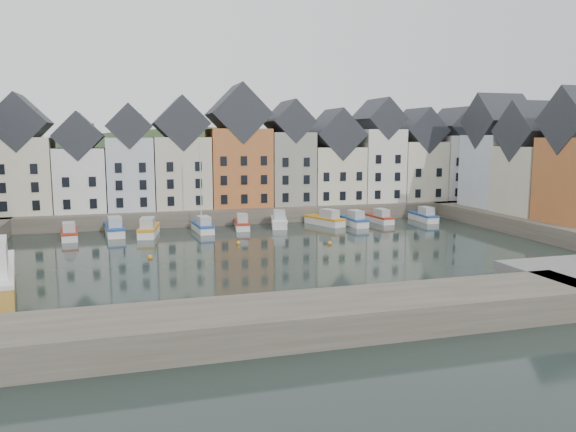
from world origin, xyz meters
name	(u,v)px	position (x,y,z in m)	size (l,w,h in m)	color
ground	(292,257)	(0.00, 0.00, 0.00)	(260.00, 260.00, 0.00)	black
far_quay	(236,210)	(0.00, 30.00, 1.00)	(90.00, 16.00, 2.00)	#4E473C
right_quay	(568,226)	(37.00, 3.00, 1.00)	(14.00, 54.00, 2.00)	#4E473C
near_wall	(237,325)	(-10.00, -22.00, 1.00)	(50.00, 6.00, 2.00)	#4E473C
hillside	(213,287)	(0.02, 56.00, -17.96)	(153.60, 70.40, 64.00)	#21361B
far_terrace	(259,159)	(3.21, 28.00, 8.88)	(72.37, 8.16, 17.78)	beige
right_terrace	(536,162)	(36.00, 8.07, 8.91)	(8.30, 24.25, 16.36)	silver
mooring_buoys	(243,247)	(-4.00, 5.33, 0.15)	(20.50, 5.50, 0.50)	orange
boat_a	(69,233)	(-22.81, 17.02, 0.69)	(2.47, 6.16, 2.30)	silver
boat_b	(115,229)	(-17.61, 18.40, 0.78)	(2.68, 6.99, 2.63)	silver
boat_c	(149,230)	(-13.57, 16.69, 0.77)	(3.17, 7.01, 2.60)	silver
boat_d	(203,226)	(-6.74, 17.60, 0.76)	(2.37, 6.22, 11.65)	silver
boat_e	(242,224)	(-1.36, 18.70, 0.68)	(2.68, 6.12, 2.27)	silver
boat_f	(279,221)	(3.85, 19.11, 0.75)	(3.47, 6.84, 2.52)	silver
boat_g	(326,220)	(10.37, 18.46, 0.74)	(4.35, 6.78, 2.50)	silver
boat_h	(354,220)	(13.99, 17.11, 0.72)	(2.24, 6.34, 2.40)	silver
boat_i	(379,218)	(18.46, 18.47, 0.67)	(2.47, 6.06, 2.26)	silver
boat_j	(424,216)	(25.35, 17.98, 0.71)	(2.12, 6.27, 2.38)	silver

